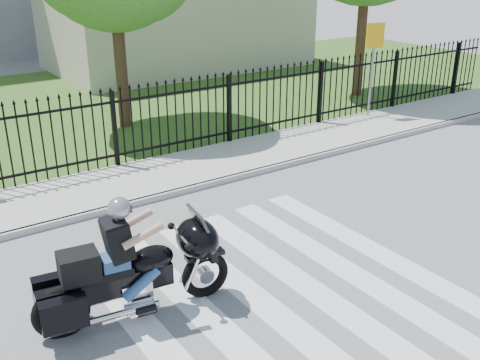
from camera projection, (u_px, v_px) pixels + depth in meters
ground at (285, 295)px, 8.04m from camera, size 120.00×120.00×0.00m
crosswalk at (285, 294)px, 8.04m from camera, size 5.00×5.50×0.01m
sidewalk at (137, 181)px, 11.84m from camera, size 40.00×2.00×0.12m
curb at (158, 197)px, 11.08m from camera, size 40.00×0.12×0.12m
grass_strip at (40, 111)px, 17.20m from camera, size 40.00×12.00×0.02m
iron_fence at (115, 131)px, 12.28m from camera, size 26.00×0.04×1.80m
building_low at (177, 24)px, 23.25m from camera, size 10.00×6.00×3.50m
motorcycle_rider at (129, 268)px, 7.31m from camera, size 2.70×1.08×1.79m
traffic_sign at (374, 50)px, 15.61m from camera, size 0.57×0.16×2.62m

